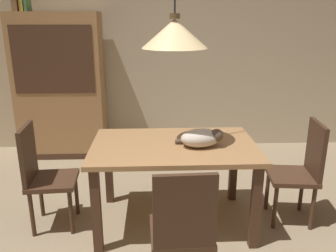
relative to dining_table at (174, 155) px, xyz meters
name	(u,v)px	position (x,y,z in m)	size (l,w,h in m)	color
back_wall	(160,43)	(-0.07, 2.05, 0.80)	(6.40, 0.10, 2.90)	beige
dining_table	(174,155)	(0.00, 0.00, 0.00)	(1.40, 0.90, 0.75)	#A87A4C
chair_near_front	(183,228)	(0.00, -0.88, -0.14)	(0.41, 0.41, 0.93)	#472D1E
chair_right_side	(301,168)	(1.13, -0.01, -0.14)	(0.44, 0.44, 0.93)	#472D1E
chair_left_side	(43,172)	(-1.13, -0.01, -0.14)	(0.43, 0.43, 0.93)	#472D1E
cat_sleeping	(202,138)	(0.23, -0.06, 0.18)	(0.40, 0.29, 0.16)	beige
pendant_lamp	(175,33)	(0.00, 0.00, 1.01)	(0.52, 0.52, 1.30)	beige
hutch_bookcase	(61,90)	(-1.37, 1.72, 0.24)	(1.12, 0.45, 1.85)	#A87A4C
book_brown_thick	(17,2)	(-1.79, 1.72, 1.31)	(0.06, 0.24, 0.22)	brown
book_yellow_short	(23,4)	(-1.72, 1.72, 1.29)	(0.04, 0.20, 0.18)	gold
book_green_slim	(27,0)	(-1.67, 1.72, 1.33)	(0.03, 0.20, 0.26)	#427A4C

